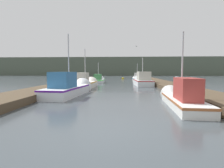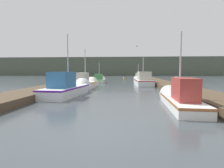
# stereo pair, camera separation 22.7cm
# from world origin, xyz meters

# --- Properties ---
(ground_plane) EXTENTS (200.00, 200.00, 0.00)m
(ground_plane) POSITION_xyz_m (0.00, 0.00, 0.00)
(ground_plane) COLOR #3D4449
(dock_left) EXTENTS (2.68, 40.00, 0.42)m
(dock_left) POSITION_xyz_m (-5.69, 16.00, 0.21)
(dock_left) COLOR #4C3D2B
(dock_left) RESTS_ON ground_plane
(dock_right) EXTENTS (2.68, 40.00, 0.42)m
(dock_right) POSITION_xyz_m (5.69, 16.00, 0.21)
(dock_right) COLOR #4C3D2B
(dock_right) RESTS_ON ground_plane
(distant_shore_ridge) EXTENTS (120.00, 16.00, 7.12)m
(distant_shore_ridge) POSITION_xyz_m (0.00, 69.20, 3.56)
(distant_shore_ridge) COLOR #4C5647
(distant_shore_ridge) RESTS_ON ground_plane
(fishing_boat_0) EXTENTS (1.66, 5.62, 4.12)m
(fishing_boat_0) POSITION_xyz_m (3.59, 4.20, 0.43)
(fishing_boat_0) COLOR silver
(fishing_boat_0) RESTS_ON ground_plane
(fishing_boat_1) EXTENTS (2.28, 6.17, 4.94)m
(fishing_boat_1) POSITION_xyz_m (-3.29, 7.80, 0.54)
(fishing_boat_1) COLOR silver
(fishing_boat_1) RESTS_ON ground_plane
(fishing_boat_2) EXTENTS (1.77, 6.27, 4.44)m
(fishing_boat_2) POSITION_xyz_m (-3.19, 13.09, 0.47)
(fishing_boat_2) COLOR silver
(fishing_boat_2) RESTS_ON ground_plane
(fishing_boat_3) EXTENTS (2.04, 5.74, 3.95)m
(fishing_boat_3) POSITION_xyz_m (3.12, 17.14, 0.57)
(fishing_boat_3) COLOR silver
(fishing_boat_3) RESTS_ON ground_plane
(fishing_boat_4) EXTENTS (1.95, 5.57, 3.64)m
(fishing_boat_4) POSITION_xyz_m (-3.10, 22.33, 0.39)
(fishing_boat_4) COLOR silver
(fishing_boat_4) RESTS_ON ground_plane
(fishing_boat_5) EXTENTS (1.90, 5.03, 3.58)m
(fishing_boat_5) POSITION_xyz_m (3.28, 26.56, 0.42)
(fishing_boat_5) COLOR silver
(fishing_boat_5) RESTS_ON ground_plane
(mooring_piling_0) EXTENTS (0.32, 0.32, 1.17)m
(mooring_piling_0) POSITION_xyz_m (-4.55, 15.22, 0.59)
(mooring_piling_0) COLOR #473523
(mooring_piling_0) RESTS_ON ground_plane
(mooring_piling_1) EXTENTS (0.28, 0.28, 1.18)m
(mooring_piling_1) POSITION_xyz_m (4.40, 7.69, 0.60)
(mooring_piling_1) COLOR #473523
(mooring_piling_1) RESTS_ON ground_plane
(mooring_piling_2) EXTENTS (0.23, 0.23, 1.39)m
(mooring_piling_2) POSITION_xyz_m (4.49, 7.82, 0.70)
(mooring_piling_2) COLOR #473523
(mooring_piling_2) RESTS_ON ground_plane
(mooring_piling_3) EXTENTS (0.33, 0.33, 1.39)m
(mooring_piling_3) POSITION_xyz_m (4.33, 21.69, 0.70)
(mooring_piling_3) COLOR #473523
(mooring_piling_3) RESTS_ON ground_plane
(channel_buoy) EXTENTS (0.52, 0.52, 1.02)m
(channel_buoy) POSITION_xyz_m (0.77, 33.21, 0.15)
(channel_buoy) COLOR gold
(channel_buoy) RESTS_ON ground_plane
(seagull_lead) EXTENTS (0.31, 0.56, 0.12)m
(seagull_lead) POSITION_xyz_m (2.36, 17.24, 4.83)
(seagull_lead) COLOR white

